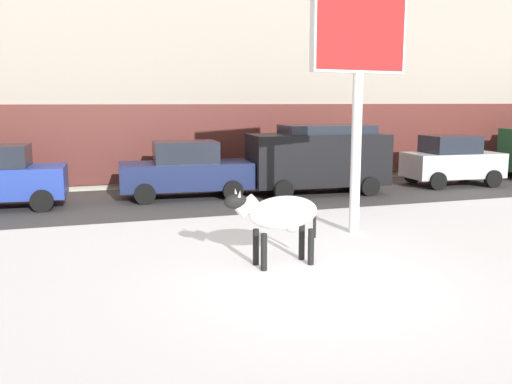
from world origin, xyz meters
TOP-DOWN VIEW (x-y plane):
  - ground_plane at (0.00, 0.00)m, footprint 120.00×120.00m
  - road_strip at (0.00, 8.99)m, footprint 60.00×5.60m
  - building_facade at (0.00, 14.91)m, footprint 44.00×6.10m
  - cow_holstein at (-0.24, 1.40)m, footprint 1.92×0.71m
  - billboard at (2.36, 3.34)m, footprint 2.52×0.57m
  - car_blue_hatchback at (-6.00, 9.22)m, footprint 3.60×2.09m
  - car_navy_sedan at (-0.55, 9.38)m, footprint 4.30×2.18m
  - car_black_van at (3.90, 8.90)m, footprint 4.71×2.34m
  - car_silver_hatchback at (9.38, 9.05)m, footprint 3.60×2.09m
  - pedestrian_near_billboard at (-1.29, 11.99)m, footprint 0.36×0.24m

SIDE VIEW (x-z plane):
  - ground_plane at x=0.00m, z-range 0.00..0.00m
  - road_strip at x=0.00m, z-range 0.00..0.01m
  - pedestrian_near_billboard at x=-1.29m, z-range 0.01..1.74m
  - car_navy_sedan at x=-0.55m, z-range -0.01..1.83m
  - car_blue_hatchback at x=-6.00m, z-range 0.00..1.86m
  - car_silver_hatchback at x=9.38m, z-range 0.00..1.86m
  - cow_holstein at x=-0.24m, z-range 0.23..1.77m
  - car_black_van at x=3.90m, z-range 0.08..2.40m
  - billboard at x=2.36m, z-range 1.53..7.09m
  - building_facade at x=0.00m, z-range -0.02..12.98m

